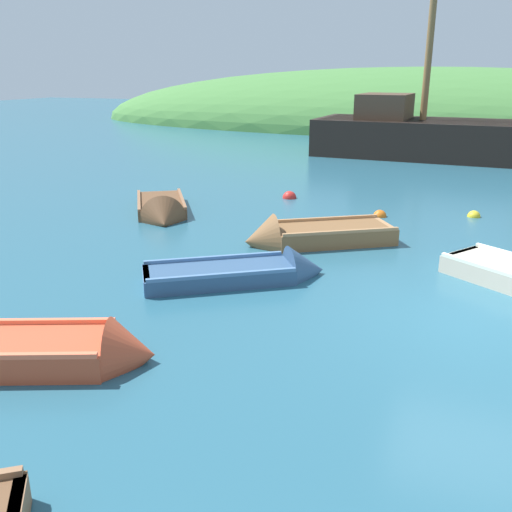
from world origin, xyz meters
The scene contains 10 objects.
ground_plane centered at (0.00, 0.00, 0.00)m, with size 120.00×120.00×0.00m, color #285B70.
shore_hill centered at (-4.42, 33.31, 0.00)m, with size 50.84×18.03×8.03m, color #477F3D.
sailing_ship centered at (-1.01, 17.91, 0.59)m, with size 16.09×4.59×10.63m.
rowboat_center centered at (-5.28, -3.55, 0.13)m, with size 3.10×2.11×1.04m.
rowboat_near_dock centered at (-8.18, 4.06, 0.08)m, with size 2.81×3.40×1.21m.
rowboat_portside centered at (-3.75, 3.00, 0.13)m, with size 3.50×2.88×1.19m.
rowboat_outer_left centered at (-4.10, 0.36, 0.09)m, with size 3.41×2.79×1.02m.
buoy_orange centered at (-2.64, 6.10, 0.00)m, with size 0.36×0.36×0.36m, color orange.
buoy_red centered at (-5.63, 7.40, 0.00)m, with size 0.43×0.43×0.43m, color red.
buoy_yellow centered at (-0.27, 7.00, 0.00)m, with size 0.34×0.34×0.34m, color yellow.
Camera 1 is at (-0.36, -8.80, 3.74)m, focal length 39.31 mm.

